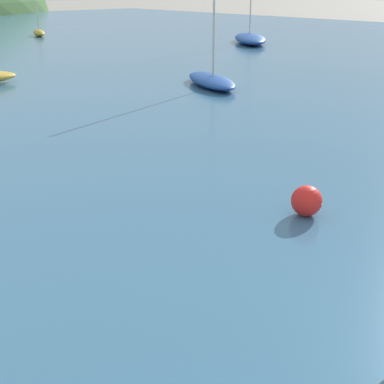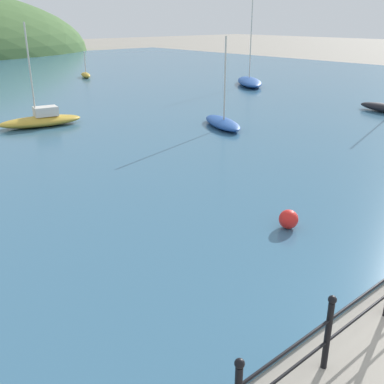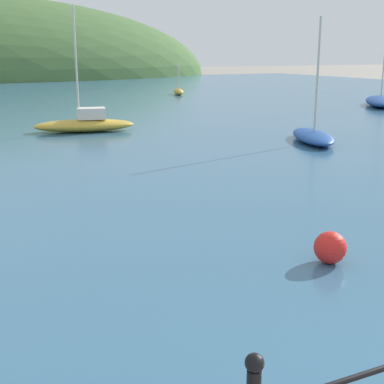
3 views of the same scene
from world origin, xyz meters
name	(u,v)px [view 2 (image 2 of 3)]	position (x,y,z in m)	size (l,w,h in m)	color
boat_far_right	(250,82)	(18.53, 21.17, 0.38)	(4.26, 4.71, 5.79)	#1E4793
boat_red_dinghy	(41,120)	(1.61, 18.49, 0.40)	(3.80, 1.94, 4.44)	gold
boat_white_sailboat	(86,75)	(11.77, 33.00, 0.33)	(1.15, 2.15, 2.07)	gold
boat_mid_harbor	(223,122)	(7.70, 13.01, 0.31)	(2.29, 3.38, 3.89)	#1E4793
mooring_buoy	(289,219)	(1.49, 4.57, 0.33)	(0.45, 0.45, 0.45)	red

